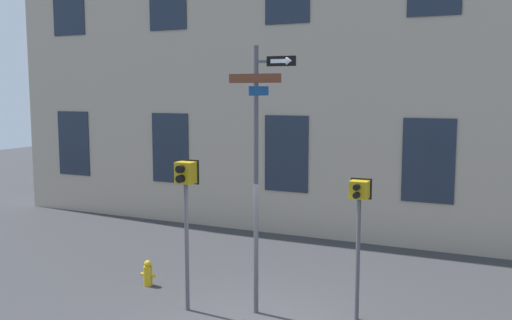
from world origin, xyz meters
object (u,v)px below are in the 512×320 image
at_px(pedestrian_signal_left, 186,192).
at_px(fire_hydrant, 148,273).
at_px(pedestrian_signal_right, 359,211).
at_px(street_sign_pole, 259,159).

height_order(pedestrian_signal_left, fire_hydrant, pedestrian_signal_left).
relative_size(pedestrian_signal_left, pedestrian_signal_right, 1.11).
bearing_deg(pedestrian_signal_left, fire_hydrant, 150.97).
distance_m(street_sign_pole, pedestrian_signal_right, 2.06).
xyz_separation_m(pedestrian_signal_left, pedestrian_signal_right, (3.09, 0.92, -0.27)).
distance_m(pedestrian_signal_left, pedestrian_signal_right, 3.24).
bearing_deg(fire_hydrant, pedestrian_signal_right, 0.93).
bearing_deg(pedestrian_signal_left, pedestrian_signal_right, 16.60).
xyz_separation_m(pedestrian_signal_right, fire_hydrant, (-4.62, -0.07, -1.78)).
relative_size(street_sign_pole, pedestrian_signal_right, 1.91).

